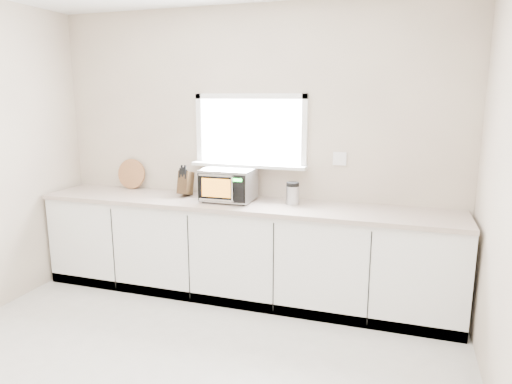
% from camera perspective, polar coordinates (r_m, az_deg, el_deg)
% --- Properties ---
extents(back_wall, '(4.00, 0.17, 2.70)m').
position_cam_1_polar(back_wall, '(4.40, -0.62, 5.21)').
color(back_wall, beige).
rests_on(back_wall, ground).
extents(cabinets, '(3.92, 0.60, 0.88)m').
position_cam_1_polar(cabinets, '(4.34, -1.86, -7.44)').
color(cabinets, white).
rests_on(cabinets, ground).
extents(countertop, '(3.92, 0.64, 0.04)m').
position_cam_1_polar(countertop, '(4.20, -1.94, -1.55)').
color(countertop, '#B9A798').
rests_on(countertop, cabinets).
extents(microwave, '(0.47, 0.40, 0.30)m').
position_cam_1_polar(microwave, '(4.22, -3.48, 0.98)').
color(microwave, black).
rests_on(microwave, countertop).
extents(knife_block, '(0.11, 0.22, 0.31)m').
position_cam_1_polar(knife_block, '(4.48, -8.80, 1.19)').
color(knife_block, '#442E18').
rests_on(knife_block, countertop).
extents(cutting_board, '(0.31, 0.07, 0.31)m').
position_cam_1_polar(cutting_board, '(4.96, -15.30, 2.21)').
color(cutting_board, '#B07944').
rests_on(cutting_board, countertop).
extents(coffee_grinder, '(0.14, 0.14, 0.21)m').
position_cam_1_polar(coffee_grinder, '(4.11, 4.60, -0.15)').
color(coffee_grinder, '#ADAFB4').
rests_on(coffee_grinder, countertop).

